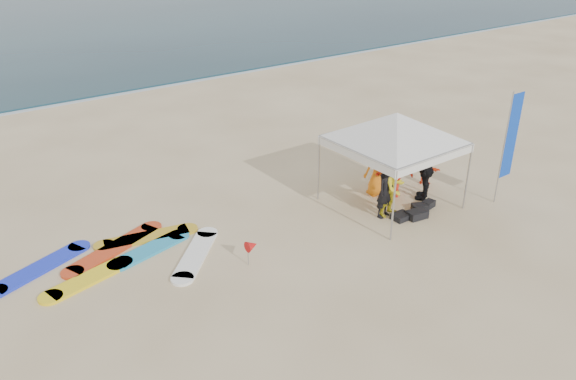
# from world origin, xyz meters

# --- Properties ---
(ground) EXTENTS (120.00, 120.00, 0.00)m
(ground) POSITION_xyz_m (0.00, 0.00, 0.00)
(ground) COLOR beige
(ground) RESTS_ON ground
(shoreline_foam) EXTENTS (160.00, 1.20, 0.01)m
(shoreline_foam) POSITION_xyz_m (0.00, 18.20, 0.00)
(shoreline_foam) COLOR silver
(shoreline_foam) RESTS_ON ground
(person_black_a) EXTENTS (0.65, 0.49, 1.62)m
(person_black_a) POSITION_xyz_m (3.51, 1.65, 0.81)
(person_black_a) COLOR black
(person_black_a) RESTS_ON ground
(person_yellow) EXTENTS (0.85, 0.69, 1.64)m
(person_yellow) POSITION_xyz_m (3.77, 1.59, 0.82)
(person_yellow) COLOR gold
(person_yellow) RESTS_ON ground
(person_orange_a) EXTENTS (1.35, 1.18, 1.81)m
(person_orange_a) POSITION_xyz_m (4.65, 2.40, 0.90)
(person_orange_a) COLOR red
(person_orange_a) RESTS_ON ground
(person_black_b) EXTENTS (1.20, 0.98, 1.91)m
(person_black_b) POSITION_xyz_m (5.28, 1.74, 0.96)
(person_black_b) COLOR black
(person_black_b) RESTS_ON ground
(person_orange_b) EXTENTS (0.97, 0.67, 1.90)m
(person_orange_b) POSITION_xyz_m (4.37, 2.77, 0.95)
(person_orange_b) COLOR orange
(person_orange_b) RESTS_ON ground
(person_seated) EXTENTS (0.67, 0.87, 0.91)m
(person_seated) POSITION_xyz_m (6.10, 2.40, 0.46)
(person_seated) COLOR #FF4316
(person_seated) RESTS_ON ground
(canopy_tent) EXTENTS (4.20, 4.20, 3.17)m
(canopy_tent) POSITION_xyz_m (4.21, 2.10, 2.76)
(canopy_tent) COLOR #A5A5A8
(canopy_tent) RESTS_ON ground
(feather_flag) EXTENTS (0.56, 0.04, 3.34)m
(feather_flag) POSITION_xyz_m (7.02, 0.32, 1.96)
(feather_flag) COLOR #A5A5A8
(feather_flag) RESTS_ON ground
(marker_pennant) EXTENTS (0.28, 0.28, 0.64)m
(marker_pennant) POSITION_xyz_m (-0.76, 1.83, 0.49)
(marker_pennant) COLOR #A5A5A8
(marker_pennant) RESTS_ON ground
(gear_pile) EXTENTS (1.62, 0.73, 0.22)m
(gear_pile) POSITION_xyz_m (4.28, 1.16, 0.10)
(gear_pile) COLOR black
(gear_pile) RESTS_ON ground
(surfboard_spread) EXTENTS (5.36, 3.28, 0.07)m
(surfboard_spread) POSITION_xyz_m (-3.17, 4.01, 0.04)
(surfboard_spread) COLOR white
(surfboard_spread) RESTS_ON ground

